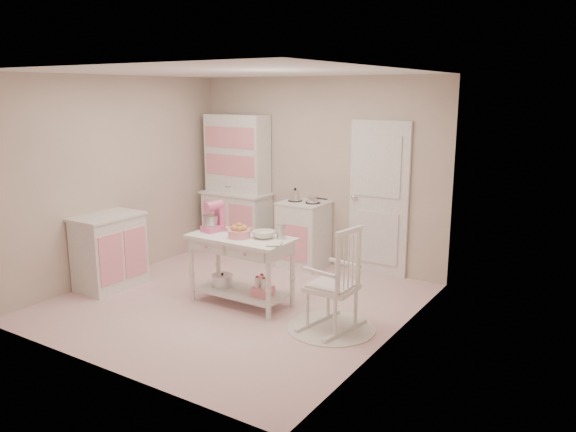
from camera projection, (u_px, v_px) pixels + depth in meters
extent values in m
plane|color=#CB7F83|center=(235.00, 302.00, 6.53)|extent=(3.80, 3.80, 0.00)
cube|color=white|center=(230.00, 72.00, 5.97)|extent=(3.80, 3.80, 0.04)
cube|color=beige|center=(317.00, 172.00, 7.81)|extent=(3.80, 0.04, 2.60)
cube|color=beige|center=(93.00, 226.00, 4.69)|extent=(3.80, 0.04, 2.60)
cube|color=beige|center=(117.00, 178.00, 7.25)|extent=(0.04, 3.80, 2.60)
cube|color=beige|center=(393.00, 211.00, 5.25)|extent=(0.04, 3.80, 2.60)
cube|color=white|center=(379.00, 199.00, 7.35)|extent=(0.82, 0.05, 2.04)
cube|color=white|center=(236.00, 185.00, 8.32)|extent=(1.06, 0.50, 2.08)
cube|color=white|center=(304.00, 234.00, 7.78)|extent=(0.62, 0.57, 0.92)
cube|color=white|center=(109.00, 251.00, 6.94)|extent=(0.54, 0.84, 0.92)
cylinder|color=white|center=(331.00, 328.00, 5.80)|extent=(0.92, 0.92, 0.01)
cube|color=white|center=(332.00, 278.00, 5.68)|extent=(0.60, 0.79, 1.10)
cube|color=white|center=(241.00, 270.00, 6.41)|extent=(1.20, 0.60, 0.80)
cube|color=#E25F92|center=(213.00, 217.00, 6.52)|extent=(0.25, 0.31, 0.34)
cube|color=silver|center=(240.00, 231.00, 6.54)|extent=(0.34, 0.24, 0.02)
cylinder|color=pink|center=(239.00, 234.00, 6.26)|extent=(0.25, 0.25, 0.09)
imported|color=silver|center=(264.00, 235.00, 6.24)|extent=(0.26, 0.26, 0.08)
cylinder|color=silver|center=(281.00, 231.00, 6.20)|extent=(0.10, 0.10, 0.17)
imported|color=silver|center=(267.00, 244.00, 5.98)|extent=(0.21, 0.24, 0.02)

